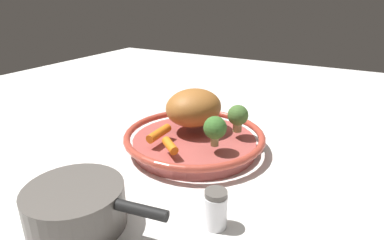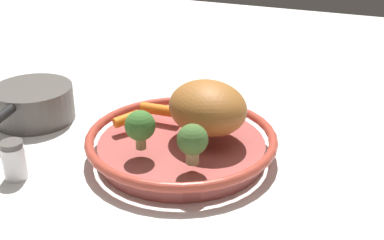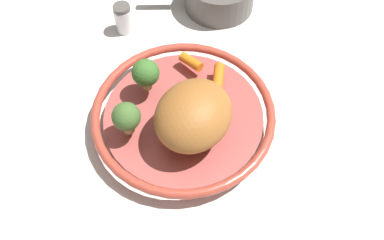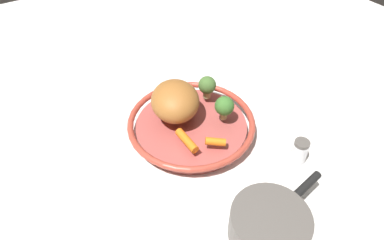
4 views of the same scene
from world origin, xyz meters
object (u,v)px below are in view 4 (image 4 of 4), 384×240
object	(u,v)px
broccoli_floret_edge	(224,106)
broccoli_floret_mid	(207,86)
roast_chicken_piece	(175,101)
salt_shaker	(299,152)
saucepan	(269,225)
baby_carrot_right	(216,141)
serving_bowl	(191,125)
baby_carrot_center	(187,141)

from	to	relation	value
broccoli_floret_edge	broccoli_floret_mid	xyz separation A→B (m)	(-0.09, 0.01, -0.00)
roast_chicken_piece	salt_shaker	distance (m)	0.30
broccoli_floret_edge	saucepan	bearing A→B (deg)	-19.83
saucepan	baby_carrot_right	bearing A→B (deg)	171.33
roast_chicken_piece	saucepan	distance (m)	0.34
serving_bowl	broccoli_floret_edge	bearing A→B (deg)	60.29
baby_carrot_right	broccoli_floret_edge	distance (m)	0.09
serving_bowl	saucepan	world-z (taller)	saucepan
saucepan	salt_shaker	bearing A→B (deg)	118.46
salt_shaker	saucepan	world-z (taller)	saucepan
baby_carrot_right	broccoli_floret_mid	size ratio (longest dim) A/B	0.74
baby_carrot_right	baby_carrot_center	bearing A→B (deg)	-124.47
serving_bowl	broccoli_floret_edge	distance (m)	0.09
baby_carrot_right	saucepan	xyz separation A→B (m)	(0.21, -0.03, -0.02)
salt_shaker	baby_carrot_center	bearing A→B (deg)	-126.30
broccoli_floret_edge	broccoli_floret_mid	distance (m)	0.09
broccoli_floret_edge	salt_shaker	size ratio (longest dim) A/B	1.00
baby_carrot_center	roast_chicken_piece	bearing A→B (deg)	163.04
baby_carrot_center	broccoli_floret_edge	distance (m)	0.12
roast_chicken_piece	saucepan	size ratio (longest dim) A/B	0.60
broccoli_floret_mid	serving_bowl	bearing A→B (deg)	-58.13
baby_carrot_right	broccoli_floret_mid	world-z (taller)	broccoli_floret_mid
baby_carrot_right	saucepan	bearing A→B (deg)	-8.67
salt_shaker	saucepan	bearing A→B (deg)	-61.54
salt_shaker	broccoli_floret_mid	bearing A→B (deg)	-164.69
broccoli_floret_edge	roast_chicken_piece	bearing A→B (deg)	-129.97
baby_carrot_right	roast_chicken_piece	bearing A→B (deg)	-169.76
baby_carrot_center	saucepan	size ratio (longest dim) A/B	0.31
serving_bowl	saucepan	bearing A→B (deg)	-5.49
baby_carrot_center	serving_bowl	bearing A→B (deg)	139.79
broccoli_floret_edge	baby_carrot_right	bearing A→B (deg)	-47.66
baby_carrot_center	salt_shaker	distance (m)	0.25
baby_carrot_right	serving_bowl	bearing A→B (deg)	-178.57
roast_chicken_piece	broccoli_floret_mid	distance (m)	0.10
serving_bowl	baby_carrot_right	distance (m)	0.10
broccoli_floret_mid	salt_shaker	distance (m)	0.27
roast_chicken_piece	salt_shaker	world-z (taller)	roast_chicken_piece
serving_bowl	baby_carrot_right	bearing A→B (deg)	1.43
serving_bowl	baby_carrot_right	size ratio (longest dim) A/B	6.90
baby_carrot_center	baby_carrot_right	bearing A→B (deg)	55.53
baby_carrot_center	broccoli_floret_mid	bearing A→B (deg)	130.06
broccoli_floret_edge	salt_shaker	bearing A→B (deg)	26.06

